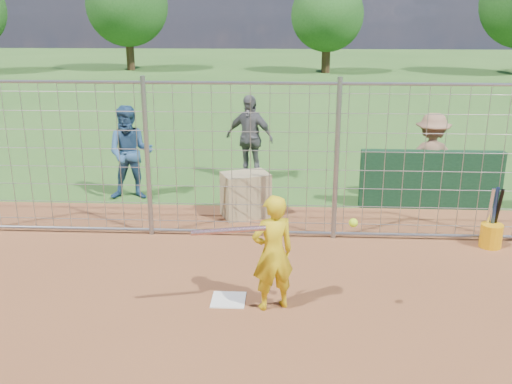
# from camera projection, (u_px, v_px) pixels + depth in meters

# --- Properties ---
(ground) EXTENTS (100.00, 100.00, 0.00)m
(ground) POSITION_uv_depth(u_px,v_px,m) (230.00, 293.00, 7.49)
(ground) COLOR #2D591E
(ground) RESTS_ON ground
(home_plate) EXTENTS (0.43, 0.43, 0.02)m
(home_plate) POSITION_uv_depth(u_px,v_px,m) (229.00, 300.00, 7.30)
(home_plate) COLOR silver
(home_plate) RESTS_ON ground
(dugout_wall) EXTENTS (2.60, 0.20, 1.10)m
(dugout_wall) POSITION_uv_depth(u_px,v_px,m) (430.00, 180.00, 10.58)
(dugout_wall) COLOR #11381E
(dugout_wall) RESTS_ON ground
(batter) EXTENTS (0.63, 0.53, 1.48)m
(batter) POSITION_uv_depth(u_px,v_px,m) (273.00, 253.00, 6.91)
(batter) COLOR gold
(batter) RESTS_ON ground
(bystander_a) EXTENTS (0.96, 0.79, 1.84)m
(bystander_a) POSITION_uv_depth(u_px,v_px,m) (130.00, 153.00, 11.01)
(bystander_a) COLOR navy
(bystander_a) RESTS_ON ground
(bystander_b) EXTENTS (1.18, 0.84, 1.87)m
(bystander_b) POSITION_uv_depth(u_px,v_px,m) (249.00, 138.00, 12.25)
(bystander_b) COLOR #56575B
(bystander_b) RESTS_ON ground
(bystander_c) EXTENTS (1.19, 0.77, 1.75)m
(bystander_c) POSITION_uv_depth(u_px,v_px,m) (431.00, 159.00, 10.73)
(bystander_c) COLOR #88624A
(bystander_c) RESTS_ON ground
(equipment_bin) EXTENTS (0.95, 0.82, 0.80)m
(equipment_bin) POSITION_uv_depth(u_px,v_px,m) (246.00, 195.00, 10.19)
(equipment_bin) COLOR tan
(equipment_bin) RESTS_ON ground
(equipment_in_play) EXTENTS (1.90, 0.26, 0.17)m
(equipment_in_play) POSITION_uv_depth(u_px,v_px,m) (259.00, 229.00, 6.49)
(equipment_in_play) COLOR silver
(equipment_in_play) RESTS_ON ground
(bucket_with_bats) EXTENTS (0.34, 0.34, 0.98)m
(bucket_with_bats) POSITION_uv_depth(u_px,v_px,m) (491.00, 232.00, 8.89)
(bucket_with_bats) COLOR orange
(bucket_with_bats) RESTS_ON ground
(backstop_fence) EXTENTS (9.08, 0.08, 2.60)m
(backstop_fence) POSITION_uv_depth(u_px,v_px,m) (241.00, 162.00, 9.01)
(backstop_fence) COLOR gray
(backstop_fence) RESTS_ON ground
(tree_line) EXTENTS (44.66, 6.72, 6.48)m
(tree_line) POSITION_uv_depth(u_px,v_px,m) (330.00, 7.00, 32.96)
(tree_line) COLOR #3F2B19
(tree_line) RESTS_ON ground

